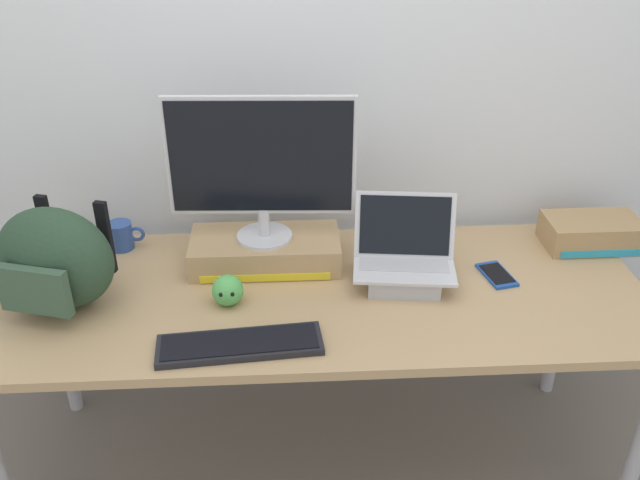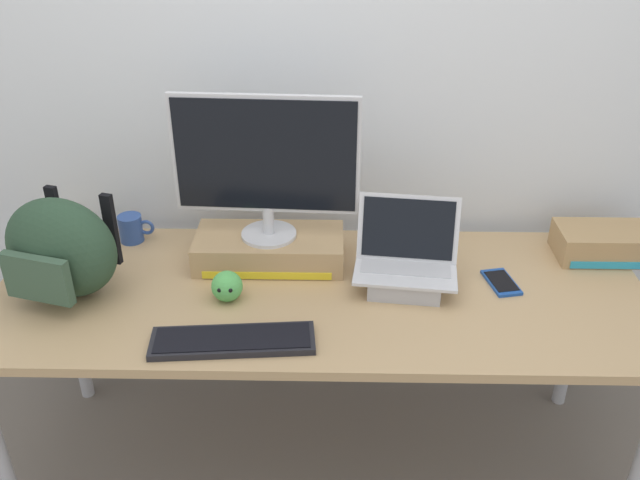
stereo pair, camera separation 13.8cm
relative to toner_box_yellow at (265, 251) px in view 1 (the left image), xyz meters
The scene contains 12 objects.
ground_plane 0.83m from the toner_box_yellow, 44.88° to the right, with size 20.00×20.00×0.00m, color #70665B.
back_wall 0.62m from the toner_box_yellow, 61.87° to the left, with size 7.00×0.10×2.60m, color silver.
desk 0.27m from the toner_box_yellow, 44.88° to the right, with size 2.04×0.78×0.75m.
toner_box_yellow is the anchor object (origin of this frame).
desktop_monitor 0.31m from the toner_box_yellow, 93.92° to the right, with size 0.58×0.18×0.48m.
open_laptop 0.46m from the toner_box_yellow, 16.87° to the right, with size 0.34×0.25×0.27m.
external_keyboard 0.45m from the toner_box_yellow, 98.40° to the right, with size 0.46×0.17×0.02m.
messenger_backpack 0.65m from the toner_box_yellow, 161.53° to the right, with size 0.40×0.32×0.32m.
coffee_mug 0.51m from the toner_box_yellow, 165.26° to the left, with size 0.12×0.08×0.10m.
cell_phone 0.76m from the toner_box_yellow, ahead, with size 0.11×0.16×0.01m.
plush_toy 0.25m from the toner_box_yellow, 115.79° to the right, with size 0.10×0.10×0.10m.
toner_box_cyan 1.13m from the toner_box_yellow, ahead, with size 0.32×0.18×0.10m.
Camera 1 is at (-0.10, -1.78, 1.93)m, focal length 38.30 mm.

